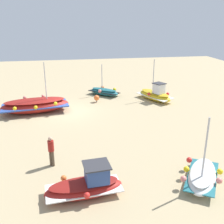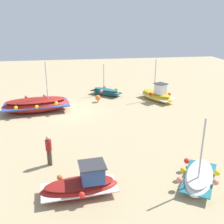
{
  "view_description": "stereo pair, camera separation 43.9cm",
  "coord_description": "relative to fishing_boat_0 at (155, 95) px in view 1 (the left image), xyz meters",
  "views": [
    {
      "loc": [
        -21.33,
        -0.15,
        7.55
      ],
      "look_at": [
        -3.24,
        -3.36,
        0.9
      ],
      "focal_mm": 42.79,
      "sensor_mm": 36.0,
      "label": 1
    },
    {
      "loc": [
        -21.4,
        -0.58,
        7.55
      ],
      "look_at": [
        -3.24,
        -3.36,
        0.9
      ],
      "focal_mm": 42.79,
      "sensor_mm": 36.0,
      "label": 2
    }
  ],
  "objects": [
    {
      "name": "fishing_boat_2",
      "position": [
        -1.48,
        10.86,
        0.05
      ],
      "size": [
        3.11,
        5.75,
        4.11
      ],
      "rotation": [
        0.0,
        0.0,
        1.71
      ],
      "color": "maroon",
      "rests_on": "ground_plane"
    },
    {
      "name": "fishing_boat_1",
      "position": [
        -13.09,
        2.1,
        -0.19
      ],
      "size": [
        3.35,
        2.82,
        3.51
      ],
      "rotation": [
        0.0,
        0.0,
        5.7
      ],
      "color": "white",
      "rests_on": "ground_plane"
    },
    {
      "name": "fishing_boat_3",
      "position": [
        -13.1,
        7.63,
        -0.05
      ],
      "size": [
        1.82,
        3.58,
        1.48
      ],
      "rotation": [
        0.0,
        0.0,
        4.8
      ],
      "color": "maroon",
      "rests_on": "ground_plane"
    },
    {
      "name": "person_walking",
      "position": [
        -10.31,
        9.22,
        0.43
      ],
      "size": [
        0.32,
        0.32,
        1.68
      ],
      "rotation": [
        0.0,
        0.0,
        5.61
      ],
      "color": "brown",
      "rests_on": "ground_plane"
    },
    {
      "name": "fishing_boat_4",
      "position": [
        2.48,
        4.5,
        -0.17
      ],
      "size": [
        3.12,
        3.2,
        3.14
      ],
      "rotation": [
        0.0,
        0.0,
        3.96
      ],
      "color": "#1E6670",
      "rests_on": "ground_plane"
    },
    {
      "name": "fishing_boat_0",
      "position": [
        0.0,
        0.0,
        0.0
      ],
      "size": [
        4.01,
        2.92,
        3.85
      ],
      "rotation": [
        0.0,
        0.0,
        3.6
      ],
      "color": "gold",
      "rests_on": "ground_plane"
    },
    {
      "name": "mooring_buoy_0",
      "position": [
        0.33,
        5.54,
        -0.13
      ],
      "size": [
        0.51,
        0.51,
        0.66
      ],
      "color": "#3F3F42",
      "rests_on": "ground_plane"
    },
    {
      "name": "ground_plane",
      "position": [
        -1.79,
        8.41,
        -0.54
      ],
      "size": [
        56.1,
        56.1,
        0.0
      ],
      "primitive_type": "plane",
      "color": "tan"
    }
  ]
}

